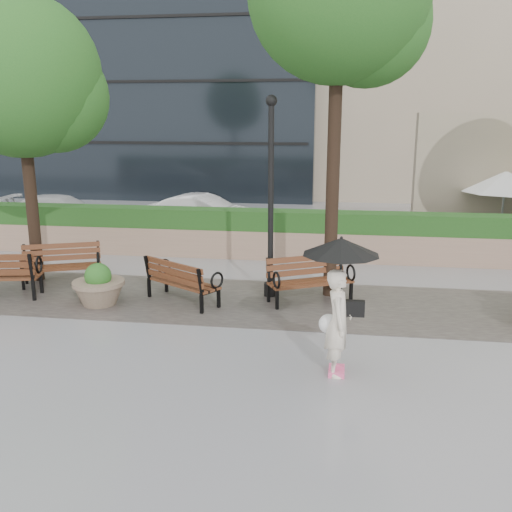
# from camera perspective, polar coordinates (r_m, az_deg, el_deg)

# --- Properties ---
(ground) EXTENTS (100.00, 100.00, 0.00)m
(ground) POSITION_cam_1_polar(r_m,az_deg,el_deg) (9.68, -5.63, -10.03)
(ground) COLOR gray
(ground) RESTS_ON ground
(cobble_strip) EXTENTS (28.00, 3.20, 0.01)m
(cobble_strip) POSITION_cam_1_polar(r_m,az_deg,el_deg) (12.42, -2.29, -4.48)
(cobble_strip) COLOR #383330
(cobble_strip) RESTS_ON ground
(hedge_wall) EXTENTS (24.00, 0.80, 1.35)m
(hedge_wall) POSITION_cam_1_polar(r_m,az_deg,el_deg) (16.06, 0.33, 2.21)
(hedge_wall) COLOR #9C7D65
(hedge_wall) RESTS_ON ground
(asphalt_street) EXTENTS (40.00, 7.00, 0.00)m
(asphalt_street) POSITION_cam_1_polar(r_m,az_deg,el_deg) (20.09, 1.94, 2.64)
(asphalt_street) COLOR black
(asphalt_street) RESTS_ON ground
(bench_1) EXTENTS (1.90, 1.32, 0.95)m
(bench_1) POSITION_cam_1_polar(r_m,az_deg,el_deg) (14.27, -18.81, -1.62)
(bench_1) COLOR brown
(bench_1) RESTS_ON ground
(bench_2) EXTENTS (1.84, 1.53, 0.94)m
(bench_2) POSITION_cam_1_polar(r_m,az_deg,el_deg) (12.32, -7.36, -3.39)
(bench_2) COLOR brown
(bench_2) RESTS_ON ground
(bench_3) EXTENTS (1.92, 1.47, 0.97)m
(bench_3) POSITION_cam_1_polar(r_m,az_deg,el_deg) (12.33, 5.40, -3.29)
(bench_3) COLOR brown
(bench_3) RESTS_ON ground
(planter_left) EXTENTS (1.08, 1.08, 0.91)m
(planter_left) POSITION_cam_1_polar(r_m,az_deg,el_deg) (12.51, -15.44, -3.16)
(planter_left) COLOR #7F6B56
(planter_left) RESTS_ON ground
(lamppost) EXTENTS (0.28, 0.28, 4.33)m
(lamppost) POSITION_cam_1_polar(r_m,az_deg,el_deg) (12.29, 1.48, 4.52)
(lamppost) COLOR black
(lamppost) RESTS_ON ground
(tree_0) EXTENTS (3.72, 3.67, 6.61)m
(tree_0) POSITION_cam_1_polar(r_m,az_deg,el_deg) (14.44, -21.82, 15.87)
(tree_0) COLOR black
(tree_0) RESTS_ON ground
(patio_umb_white) EXTENTS (2.50, 2.50, 2.30)m
(patio_umb_white) POSITION_cam_1_polar(r_m,az_deg,el_deg) (18.57, 23.66, 6.77)
(patio_umb_white) COLOR black
(patio_umb_white) RESTS_ON ground
(car_left) EXTENTS (4.18, 1.83, 1.19)m
(car_left) POSITION_cam_1_polar(r_m,az_deg,el_deg) (21.23, -18.88, 4.14)
(car_left) COLOR white
(car_left) RESTS_ON ground
(car_right) EXTENTS (4.00, 2.01, 1.26)m
(car_right) POSITION_cam_1_polar(r_m,az_deg,el_deg) (19.83, -5.28, 4.28)
(car_right) COLOR white
(car_right) RESTS_ON ground
(pedestrian) EXTENTS (1.17, 1.17, 2.14)m
(pedestrian) POSITION_cam_1_polar(r_m,az_deg,el_deg) (8.72, 8.32, -3.68)
(pedestrian) COLOR #EFE0C9
(pedestrian) RESTS_ON ground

